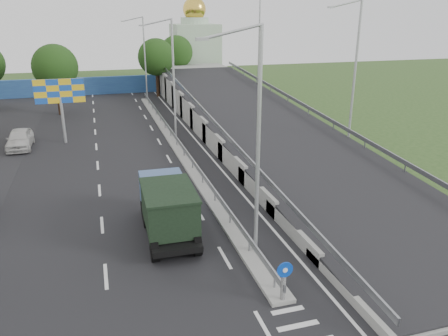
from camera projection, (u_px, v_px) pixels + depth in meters
name	position (u px, v px, depth m)	size (l,w,h in m)	color
road_surface	(147.00, 166.00, 32.21)	(26.00, 90.00, 0.04)	black
median	(177.00, 146.00, 36.59)	(1.00, 44.00, 0.20)	gray
overpass_ramp	(261.00, 121.00, 38.06)	(10.00, 50.00, 3.50)	gray
median_guardrail	(177.00, 139.00, 36.38)	(0.09, 44.00, 0.71)	gray
sign_bollard	(284.00, 281.00, 16.57)	(0.64, 0.23, 1.67)	black
lamp_post_near	(254.00, 134.00, 18.45)	(2.74, 0.18, 10.08)	#B2B5B7
lamp_post_mid	(171.00, 74.00, 36.52)	(2.74, 0.18, 10.08)	#B2B5B7
lamp_post_far	(143.00, 54.00, 54.58)	(2.74, 0.18, 10.08)	#B2B5B7
blue_wall	(110.00, 85.00, 60.44)	(30.00, 0.50, 2.40)	#27488F
church	(195.00, 48.00, 70.04)	(7.00, 7.00, 13.80)	#B2CCAD
billboard	(60.00, 95.00, 36.42)	(4.00, 0.24, 5.50)	#B2B5B7
tree_left_mid	(55.00, 67.00, 46.65)	(4.80, 4.80, 7.60)	black
tree_median_far	(156.00, 57.00, 57.10)	(4.80, 4.80, 7.60)	black
tree_ramp_far	(176.00, 52.00, 64.50)	(4.80, 4.80, 7.60)	black
dump_truck	(167.00, 206.00, 21.81)	(2.53, 6.30, 2.75)	black
parked_car_e	(20.00, 139.00, 36.13)	(1.88, 4.67, 1.59)	silver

